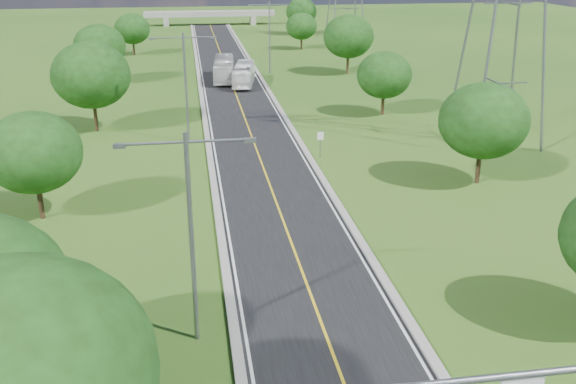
% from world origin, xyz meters
% --- Properties ---
extents(ground, '(260.00, 260.00, 0.00)m').
position_xyz_m(ground, '(0.00, 60.00, 0.00)').
color(ground, '#254F16').
rests_on(ground, ground).
extents(road, '(8.00, 150.00, 0.06)m').
position_xyz_m(road, '(0.00, 66.00, 0.03)').
color(road, black).
rests_on(road, ground).
extents(curb_left, '(0.50, 150.00, 0.22)m').
position_xyz_m(curb_left, '(-4.25, 66.00, 0.11)').
color(curb_left, gray).
rests_on(curb_left, ground).
extents(curb_right, '(0.50, 150.00, 0.22)m').
position_xyz_m(curb_right, '(4.25, 66.00, 0.11)').
color(curb_right, gray).
rests_on(curb_right, ground).
extents(speed_limit_sign, '(0.55, 0.09, 2.40)m').
position_xyz_m(speed_limit_sign, '(5.20, 37.98, 1.60)').
color(speed_limit_sign, slate).
rests_on(speed_limit_sign, ground).
extents(overpass, '(30.00, 3.00, 3.20)m').
position_xyz_m(overpass, '(0.00, 140.00, 2.41)').
color(overpass, gray).
rests_on(overpass, ground).
extents(streetlight_near_left, '(5.90, 0.25, 10.00)m').
position_xyz_m(streetlight_near_left, '(-6.00, 12.00, 5.94)').
color(streetlight_near_left, slate).
rests_on(streetlight_near_left, ground).
extents(streetlight_mid_left, '(5.90, 0.25, 10.00)m').
position_xyz_m(streetlight_mid_left, '(-6.00, 45.00, 5.94)').
color(streetlight_mid_left, slate).
rests_on(streetlight_mid_left, ground).
extents(streetlight_far_right, '(5.90, 0.25, 10.00)m').
position_xyz_m(streetlight_far_right, '(6.00, 78.00, 5.94)').
color(streetlight_far_right, slate).
rests_on(streetlight_far_right, ground).
extents(tree_lb, '(6.30, 6.30, 7.33)m').
position_xyz_m(tree_lb, '(-16.00, 28.00, 4.64)').
color(tree_lb, black).
rests_on(tree_lb, ground).
extents(tree_lc, '(7.56, 7.56, 8.79)m').
position_xyz_m(tree_lc, '(-15.00, 50.00, 5.58)').
color(tree_lc, black).
rests_on(tree_lc, ground).
extents(tree_ld, '(6.72, 6.72, 7.82)m').
position_xyz_m(tree_ld, '(-17.00, 74.00, 4.95)').
color(tree_ld, black).
rests_on(tree_ld, ground).
extents(tree_le, '(5.88, 5.88, 6.84)m').
position_xyz_m(tree_le, '(-14.50, 98.00, 4.33)').
color(tree_le, black).
rests_on(tree_le, ground).
extents(tree_lf, '(7.98, 7.98, 9.28)m').
position_xyz_m(tree_lf, '(-11.00, 2.00, 5.89)').
color(tree_lf, black).
rests_on(tree_lf, ground).
extents(tree_rb, '(6.72, 6.72, 7.82)m').
position_xyz_m(tree_rb, '(16.00, 30.00, 4.95)').
color(tree_rb, black).
rests_on(tree_rb, ground).
extents(tree_rc, '(5.88, 5.88, 6.84)m').
position_xyz_m(tree_rc, '(15.00, 52.00, 4.33)').
color(tree_rc, black).
rests_on(tree_rc, ground).
extents(tree_rd, '(7.14, 7.14, 8.30)m').
position_xyz_m(tree_rd, '(17.00, 76.00, 5.27)').
color(tree_rd, black).
rests_on(tree_rd, ground).
extents(tree_re, '(5.46, 5.46, 6.35)m').
position_xyz_m(tree_re, '(14.50, 100.00, 4.02)').
color(tree_re, black).
rests_on(tree_re, ground).
extents(tree_rf, '(6.30, 6.30, 7.33)m').
position_xyz_m(tree_rf, '(18.00, 120.00, 4.64)').
color(tree_rf, black).
rests_on(tree_rf, ground).
extents(bus_outbound, '(3.90, 10.22, 2.78)m').
position_xyz_m(bus_outbound, '(1.52, 70.13, 1.45)').
color(bus_outbound, white).
rests_on(bus_outbound, road).
extents(bus_inbound, '(3.41, 11.02, 3.02)m').
position_xyz_m(bus_inbound, '(-0.87, 73.77, 1.57)').
color(bus_inbound, silver).
rests_on(bus_inbound, road).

